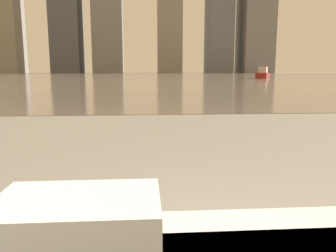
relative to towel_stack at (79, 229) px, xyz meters
name	(u,v)px	position (x,y,z in m)	size (l,w,h in m)	color
towel_stack	(79,229)	(0.00, 0.00, 0.00)	(0.29, 0.19, 0.12)	silver
harbor_water	(145,75)	(0.29, 61.19, -0.63)	(180.00, 110.00, 0.01)	gray
harbor_boat_3	(263,74)	(13.82, 36.95, -0.16)	(2.67, 3.70, 1.32)	maroon
skyline_tower_1	(65,4)	(-26.30, 117.19, 22.42)	(9.59, 10.41, 46.11)	#4C515B
skyline_tower_3	(170,22)	(9.01, 117.19, 17.01)	(8.28, 9.08, 35.29)	gray
skyline_tower_4	(220,12)	(26.54, 117.19, 20.52)	(8.71, 10.05, 42.31)	slate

